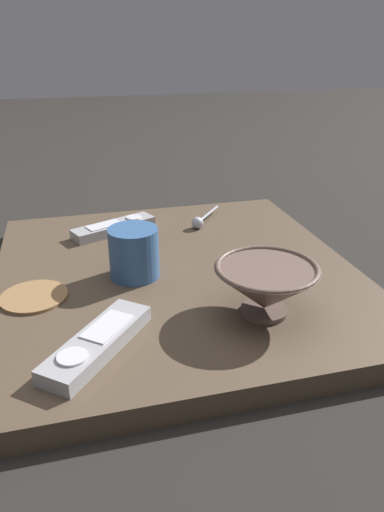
% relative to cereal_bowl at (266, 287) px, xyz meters
% --- Properties ---
extents(ground_plane, '(6.00, 6.00, 0.00)m').
position_rel_cereal_bowl_xyz_m(ground_plane, '(0.10, -0.18, -0.08)').
color(ground_plane, black).
extents(table, '(0.63, 0.66, 0.04)m').
position_rel_cereal_bowl_xyz_m(table, '(0.10, -0.18, -0.06)').
color(table, '#4C3D2D').
rests_on(table, ground).
extents(cereal_bowl, '(0.15, 0.15, 0.08)m').
position_rel_cereal_bowl_xyz_m(cereal_bowl, '(0.00, 0.00, 0.00)').
color(cereal_bowl, brown).
rests_on(cereal_bowl, table).
extents(coffee_mug, '(0.09, 0.09, 0.09)m').
position_rel_cereal_bowl_xyz_m(coffee_mug, '(0.17, -0.17, -0.00)').
color(coffee_mug, '#33598C').
rests_on(coffee_mug, table).
extents(teaspoon, '(0.09, 0.10, 0.03)m').
position_rel_cereal_bowl_xyz_m(teaspoon, '(0.00, -0.37, -0.03)').
color(teaspoon, '#A3A5B2').
rests_on(teaspoon, table).
extents(tv_remote_near, '(0.18, 0.11, 0.02)m').
position_rel_cereal_bowl_xyz_m(tv_remote_near, '(0.18, -0.38, -0.03)').
color(tv_remote_near, '#9E9EA3').
rests_on(tv_remote_near, table).
extents(tv_remote_far, '(0.16, 0.18, 0.02)m').
position_rel_cereal_bowl_xyz_m(tv_remote_far, '(0.25, 0.03, -0.03)').
color(tv_remote_far, '#9E9EA3').
rests_on(tv_remote_far, table).
extents(drink_coaster, '(0.11, 0.11, 0.01)m').
position_rel_cereal_bowl_xyz_m(drink_coaster, '(0.34, -0.13, -0.04)').
color(drink_coaster, olive).
rests_on(drink_coaster, table).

